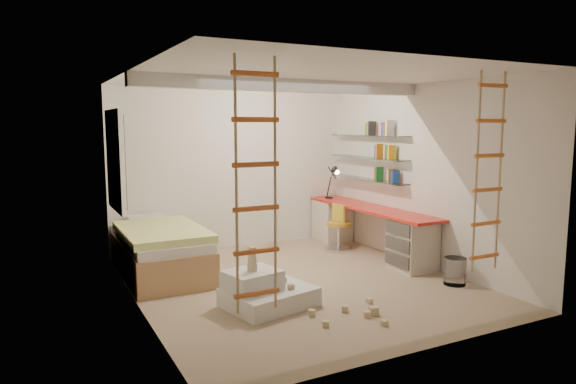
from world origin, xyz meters
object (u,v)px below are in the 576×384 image
desk (369,228)px  swivel_chair (338,234)px  play_platform (265,292)px  bed (160,250)px

desk → swivel_chair: size_ratio=3.71×
play_platform → swivel_chair: bearing=40.1°
swivel_chair → desk: bearing=-49.9°
desk → swivel_chair: swivel_chair is taller
desk → play_platform: (-2.46, -1.42, -0.24)m
desk → bed: bearing=173.5°
desk → bed: (-3.20, 0.36, -0.07)m
bed → play_platform: bearing=-67.5°
desk → bed: size_ratio=1.40×
bed → swivel_chair: (2.88, 0.01, -0.05)m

